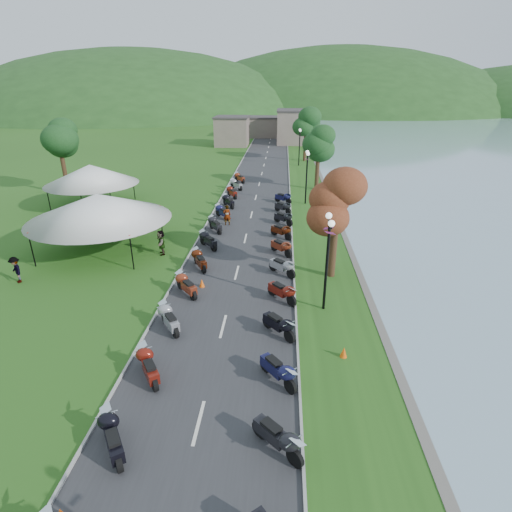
{
  "coord_description": "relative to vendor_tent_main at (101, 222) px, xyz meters",
  "views": [
    {
      "loc": [
        2.67,
        -0.26,
        10.81
      ],
      "look_at": [
        1.22,
        21.72,
        1.3
      ],
      "focal_mm": 28.0,
      "sensor_mm": 36.0,
      "label": 1
    }
  ],
  "objects": [
    {
      "name": "road",
      "position": [
        9.81,
        14.66,
        -1.99
      ],
      "size": [
        7.0,
        120.0,
        0.02
      ],
      "primitive_type": "cube",
      "color": "#323235",
      "rests_on": "ground"
    },
    {
      "name": "hills_backdrop",
      "position": [
        9.81,
        174.66,
        -2.0
      ],
      "size": [
        360.0,
        120.0,
        76.0
      ],
      "primitive_type": null,
      "color": "#285621",
      "rests_on": "ground"
    },
    {
      "name": "far_building",
      "position": [
        7.81,
        59.66,
        0.5
      ],
      "size": [
        18.0,
        16.0,
        5.0
      ],
      "primitive_type": "cube",
      "color": "#78685D",
      "rests_on": "ground"
    },
    {
      "name": "moto_row_left",
      "position": [
        7.37,
        -2.84,
        -1.45
      ],
      "size": [
        2.6,
        50.8,
        1.1
      ],
      "primitive_type": null,
      "color": "#331411",
      "rests_on": "ground"
    },
    {
      "name": "moto_row_right",
      "position": [
        12.56,
        -3.39,
        -1.45
      ],
      "size": [
        2.6,
        34.62,
        1.1
      ],
      "primitive_type": null,
      "color": "#331411",
      "rests_on": "ground"
    },
    {
      "name": "vendor_tent_main",
      "position": [
        0.0,
        0.0,
        0.0
      ],
      "size": [
        6.47,
        6.47,
        4.0
      ],
      "primitive_type": null,
      "color": "white",
      "rests_on": "ground"
    },
    {
      "name": "vendor_tent_side",
      "position": [
        -5.28,
        10.34,
        0.0
      ],
      "size": [
        5.67,
        5.67,
        4.0
      ],
      "primitive_type": null,
      "color": "white",
      "rests_on": "ground"
    },
    {
      "name": "tree_lakeside",
      "position": [
        15.62,
        -3.38,
        1.55
      ],
      "size": [
        2.56,
        2.56,
        7.1
      ],
      "primitive_type": null,
      "color": "#1F4E1F",
      "rests_on": "ground"
    },
    {
      "name": "pedestrian_a",
      "position": [
        -1.08,
        1.79,
        -2.0
      ],
      "size": [
        0.88,
        0.88,
        1.97
      ],
      "primitive_type": "imported",
      "rotation": [
        0.0,
        0.0,
        0.81
      ],
      "color": "slate",
      "rests_on": "ground"
    },
    {
      "name": "pedestrian_b",
      "position": [
        -1.96,
        1.33,
        -2.0
      ],
      "size": [
        0.92,
        0.61,
        1.76
      ],
      "primitive_type": "imported",
      "rotation": [
        0.0,
        0.0,
        3.31
      ],
      "color": "slate",
      "rests_on": "ground"
    },
    {
      "name": "pedestrian_c",
      "position": [
        -2.95,
        -5.46,
        -2.0
      ],
      "size": [
        1.06,
        1.02,
        1.61
      ],
      "primitive_type": "imported",
      "rotation": [
        0.0,
        0.0,
        5.55
      ],
      "color": "slate",
      "rests_on": "ground"
    }
  ]
}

